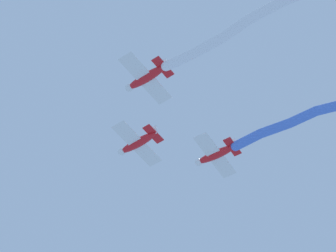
# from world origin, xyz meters

# --- Properties ---
(airplane_lead) EXTENTS (4.91, 6.00, 1.57)m
(airplane_lead) POSITION_xyz_m (-0.52, 3.77, 58.21)
(airplane_lead) COLOR red
(airplane_left_wing) EXTENTS (4.93, 5.98, 1.57)m
(airplane_left_wing) POSITION_xyz_m (0.80, -3.99, 58.21)
(airplane_left_wing) COLOR red
(smoke_trail_left_wing) EXTENTS (16.41, 9.45, 1.41)m
(smoke_trail_left_wing) POSITION_xyz_m (10.33, -9.59, 58.28)
(smoke_trail_left_wing) COLOR white
(airplane_right_wing) EXTENTS (4.80, 6.14, 1.57)m
(airplane_right_wing) POSITION_xyz_m (7.06, 5.90, 58.51)
(airplane_right_wing) COLOR red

